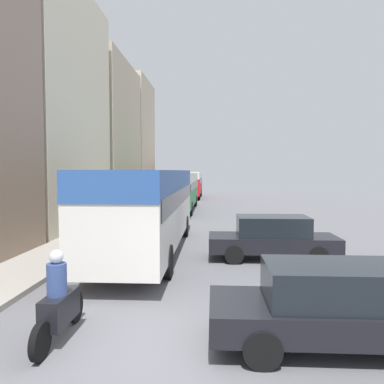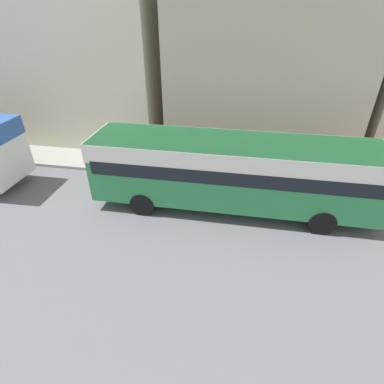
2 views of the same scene
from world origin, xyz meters
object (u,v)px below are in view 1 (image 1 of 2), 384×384
at_px(motorcycle_behind_lead, 59,304).
at_px(car_crossing, 335,305).
at_px(bus_following, 178,186).
at_px(pedestrian_walking_away, 137,200).
at_px(bus_lead, 150,199).
at_px(bus_third_in_line, 190,181).
at_px(car_far_curb, 272,237).
at_px(pedestrian_near_curb, 73,220).

relative_size(motorcycle_behind_lead, car_crossing, 0.50).
bearing_deg(bus_following, motorcycle_behind_lead, -90.24).
relative_size(car_crossing, pedestrian_walking_away, 2.69).
bearing_deg(bus_lead, bus_following, 91.18).
bearing_deg(bus_lead, bus_third_in_line, 90.51).
xyz_separation_m(bus_third_in_line, pedestrian_walking_away, (-2.97, -15.84, -0.96)).
bearing_deg(car_crossing, pedestrian_walking_away, -159.34).
bearing_deg(bus_following, bus_lead, -88.82).
relative_size(car_far_curb, pedestrian_near_curb, 2.59).
relative_size(bus_lead, car_far_curb, 2.51).
bearing_deg(bus_following, car_crossing, -77.83).
bearing_deg(motorcycle_behind_lead, car_crossing, -0.26).
height_order(bus_third_in_line, car_far_curb, bus_third_in_line).
height_order(bus_third_in_line, pedestrian_walking_away, bus_third_in_line).
bearing_deg(motorcycle_behind_lead, pedestrian_walking_away, 97.71).
bearing_deg(motorcycle_behind_lead, bus_third_in_line, 89.76).
xyz_separation_m(bus_following, pedestrian_near_curb, (-3.20, -14.06, -0.88)).
bearing_deg(bus_third_in_line, car_far_curb, -80.81).
height_order(bus_third_in_line, car_crossing, bus_third_in_line).
bearing_deg(bus_lead, car_far_curb, -11.32).
bearing_deg(car_crossing, bus_lead, -148.80).
distance_m(car_crossing, pedestrian_walking_away, 22.31).
bearing_deg(car_crossing, bus_third_in_line, -172.40).
bearing_deg(pedestrian_near_curb, car_far_curb, -15.02).
bearing_deg(pedestrian_walking_away, bus_following, 35.82).
relative_size(motorcycle_behind_lead, car_far_curb, 0.49).
xyz_separation_m(bus_third_in_line, motorcycle_behind_lead, (-0.15, -36.70, -1.27)).
height_order(bus_lead, pedestrian_near_curb, bus_lead).
distance_m(bus_following, bus_third_in_line, 13.74).
bearing_deg(pedestrian_walking_away, bus_third_in_line, 79.37).
bearing_deg(pedestrian_walking_away, pedestrian_near_curb, -91.37).
relative_size(bus_third_in_line, car_crossing, 2.13).
bearing_deg(car_far_curb, bus_third_in_line, -170.81).
bearing_deg(pedestrian_near_curb, pedestrian_walking_away, 88.63).
bearing_deg(pedestrian_near_curb, bus_lead, -19.66).
relative_size(bus_lead, pedestrian_near_curb, 6.50).
distance_m(bus_lead, motorcycle_behind_lead, 7.77).
height_order(bus_following, pedestrian_near_curb, bus_following).
bearing_deg(bus_third_in_line, bus_following, -90.24).
xyz_separation_m(car_crossing, car_far_curb, (-0.05, 6.74, 0.02)).
bearing_deg(motorcycle_behind_lead, pedestrian_near_curb, 109.26).
bearing_deg(bus_third_in_line, pedestrian_near_curb, -96.69).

